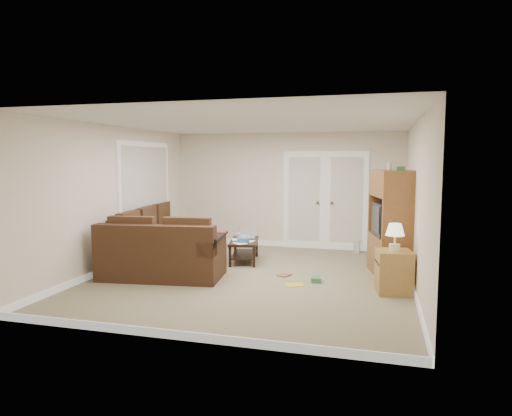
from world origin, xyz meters
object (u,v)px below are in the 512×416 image
(sectional_sofa, at_px, (161,247))
(tv_armoire, at_px, (393,223))
(side_cabinet, at_px, (394,268))
(coffee_table, at_px, (244,250))

(sectional_sofa, relative_size, tv_armoire, 1.63)
(sectional_sofa, xyz_separation_m, side_cabinet, (3.98, -0.58, 0.01))
(sectional_sofa, bearing_deg, side_cabinet, -15.30)
(sectional_sofa, distance_m, tv_armoire, 4.04)
(side_cabinet, bearing_deg, coffee_table, 142.84)
(tv_armoire, height_order, side_cabinet, tv_armoire)
(coffee_table, relative_size, tv_armoire, 0.58)
(sectional_sofa, bearing_deg, tv_armoire, 0.05)
(sectional_sofa, relative_size, side_cabinet, 3.02)
(tv_armoire, distance_m, side_cabinet, 1.19)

